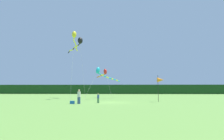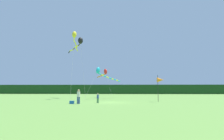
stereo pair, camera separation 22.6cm
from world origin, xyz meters
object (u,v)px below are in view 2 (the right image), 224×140
at_px(cooler_box, 72,102).
at_px(kite_cyan, 102,73).
at_px(kite_black, 79,42).
at_px(person_adult, 79,96).
at_px(kite_yellow, 75,37).
at_px(kite_red, 105,72).
at_px(banner_flag_pole, 160,80).
at_px(person_child, 98,98).

xyz_separation_m(cooler_box, kite_cyan, (2.38, 12.04, 4.53)).
bearing_deg(kite_black, person_adult, -77.67).
relative_size(person_adult, kite_black, 0.14).
distance_m(kite_yellow, kite_red, 9.78).
xyz_separation_m(banner_flag_pole, kite_red, (-8.83, 13.07, 2.23)).
relative_size(person_adult, banner_flag_pole, 0.46).
distance_m(person_adult, kite_red, 17.76).
distance_m(person_adult, kite_cyan, 12.67).
distance_m(cooler_box, kite_red, 18.11).
relative_size(person_child, kite_yellow, 0.10).
bearing_deg(kite_yellow, person_child, -60.84).
xyz_separation_m(person_adult, kite_cyan, (1.60, 11.99, 3.76)).
bearing_deg(kite_black, kite_yellow, -92.38).
relative_size(person_child, kite_black, 0.10).
xyz_separation_m(kite_cyan, kite_black, (-4.85, 2.89, 6.48)).
height_order(kite_yellow, kite_red, kite_yellow).
distance_m(person_child, kite_cyan, 11.26).
relative_size(cooler_box, kite_red, 0.09).
bearing_deg(person_adult, kite_red, 84.32).
bearing_deg(cooler_box, banner_flag_pole, 20.10).
relative_size(person_adult, kite_yellow, 0.14).
bearing_deg(kite_black, kite_cyan, -30.81).
bearing_deg(banner_flag_pole, cooler_box, -159.90).
relative_size(person_adult, kite_red, 0.28).
relative_size(banner_flag_pole, kite_yellow, 0.30).
xyz_separation_m(kite_black, kite_red, (4.96, 2.27, -5.97)).
bearing_deg(kite_yellow, kite_black, 87.62).
distance_m(person_adult, kite_yellow, 15.78).
bearing_deg(kite_yellow, banner_flag_pole, -27.77).
xyz_separation_m(person_adult, cooler_box, (-0.78, -0.05, -0.77)).
xyz_separation_m(kite_cyan, kite_red, (0.11, 5.17, 0.51)).
height_order(person_adult, kite_black, kite_black).
distance_m(kite_black, kite_red, 8.08).
bearing_deg(kite_cyan, kite_red, 88.77).
bearing_deg(kite_cyan, kite_yellow, -173.58).
bearing_deg(kite_black, kite_red, 24.64).
height_order(cooler_box, kite_yellow, kite_yellow).
bearing_deg(cooler_box, person_child, 27.94).
height_order(banner_flag_pole, kite_yellow, kite_yellow).
bearing_deg(person_child, kite_black, 111.96).
bearing_deg(cooler_box, kite_cyan, 78.84).
bearing_deg(cooler_box, kite_black, 99.40).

